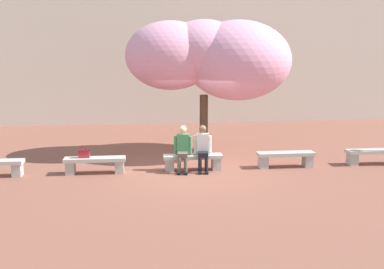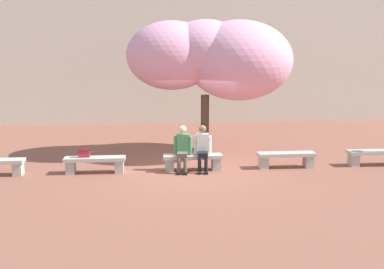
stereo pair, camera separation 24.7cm
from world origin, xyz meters
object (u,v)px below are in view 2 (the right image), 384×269
at_px(stone_bench_center, 193,160).
at_px(handbag, 84,153).
at_px(stone_bench_near_east, 286,158).
at_px(stone_bench_near_west, 95,162).
at_px(cherry_tree_main, 213,57).
at_px(stone_bench_east_end, 376,155).
at_px(person_seated_left, 183,147).
at_px(person_seated_right, 203,146).

bearing_deg(stone_bench_center, handbag, 179.52).
bearing_deg(stone_bench_near_east, handbag, 179.75).
relative_size(stone_bench_near_west, cherry_tree_main, 0.32).
bearing_deg(cherry_tree_main, stone_bench_near_east, -47.88).
bearing_deg(stone_bench_east_end, stone_bench_near_east, 180.00).
bearing_deg(handbag, stone_bench_near_east, -0.25).
distance_m(person_seated_left, handbag, 2.73).
height_order(stone_bench_center, cherry_tree_main, cherry_tree_main).
height_order(stone_bench_near_east, cherry_tree_main, cherry_tree_main).
bearing_deg(person_seated_left, handbag, 178.37).
bearing_deg(stone_bench_near_west, stone_bench_center, 0.00).
relative_size(handbag, cherry_tree_main, 0.06).
relative_size(stone_bench_center, cherry_tree_main, 0.32).
xyz_separation_m(stone_bench_near_east, handbag, (-5.76, 0.03, 0.28)).
relative_size(stone_bench_near_west, stone_bench_near_east, 1.00).
distance_m(stone_bench_center, stone_bench_near_east, 2.74).
distance_m(stone_bench_near_east, cherry_tree_main, 3.98).
distance_m(stone_bench_east_end, person_seated_left, 5.78).
relative_size(stone_bench_near_east, person_seated_left, 1.30).
bearing_deg(stone_bench_east_end, person_seated_left, -179.48).
relative_size(stone_bench_center, person_seated_right, 1.30).
bearing_deg(handbag, person_seated_right, -1.36).
xyz_separation_m(stone_bench_near_west, person_seated_right, (3.01, -0.05, 0.40)).
bearing_deg(person_seated_left, stone_bench_near_west, 178.76).
relative_size(stone_bench_near_west, person_seated_left, 1.30).
height_order(person_seated_left, cherry_tree_main, cherry_tree_main).
distance_m(person_seated_right, handbag, 3.30).
xyz_separation_m(stone_bench_near_west, stone_bench_east_end, (8.21, 0.00, 0.00)).
relative_size(stone_bench_near_east, cherry_tree_main, 0.32).
height_order(person_seated_right, cherry_tree_main, cherry_tree_main).
xyz_separation_m(stone_bench_center, handbag, (-3.02, 0.03, 0.28)).
relative_size(stone_bench_near_east, handbag, 4.96).
bearing_deg(stone_bench_near_west, cherry_tree_main, 29.53).
bearing_deg(person_seated_right, stone_bench_near_west, 178.99).
xyz_separation_m(stone_bench_near_west, stone_bench_center, (2.74, 0.00, 0.00)).
height_order(stone_bench_east_end, person_seated_right, person_seated_right).
bearing_deg(stone_bench_near_east, stone_bench_center, 180.00).
xyz_separation_m(person_seated_left, person_seated_right, (0.57, -0.00, 0.00)).
xyz_separation_m(stone_bench_center, person_seated_left, (-0.29, -0.05, 0.40)).
xyz_separation_m(stone_bench_east_end, person_seated_left, (-5.77, -0.05, 0.40)).
xyz_separation_m(person_seated_right, handbag, (-3.30, 0.08, -0.12)).
relative_size(stone_bench_near_east, person_seated_right, 1.30).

